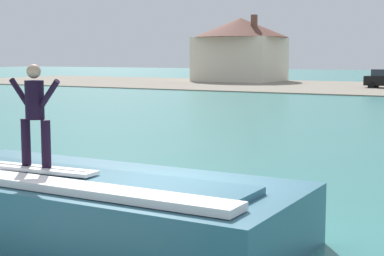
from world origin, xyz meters
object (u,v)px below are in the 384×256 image
at_px(wave_crest, 89,205).
at_px(house_with_chimney, 240,46).
at_px(surfer, 35,110).
at_px(surfboard, 38,169).

bearing_deg(wave_crest, house_with_chimney, 112.61).
xyz_separation_m(wave_crest, house_with_chimney, (-24.61, 59.10, 3.77)).
distance_m(wave_crest, surfer, 1.87).
distance_m(wave_crest, surfboard, 1.05).
distance_m(surfboard, surfer, 1.01).
bearing_deg(house_with_chimney, surfer, -68.18).
bearing_deg(surfer, surfboard, -29.62).
relative_size(surfboard, surfer, 1.29).
xyz_separation_m(wave_crest, surfboard, (-0.71, -0.45, 0.64)).
xyz_separation_m(surfboard, surfer, (-0.09, 0.05, 1.00)).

